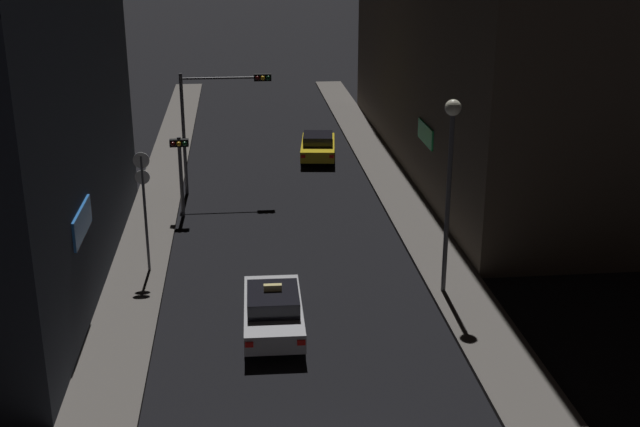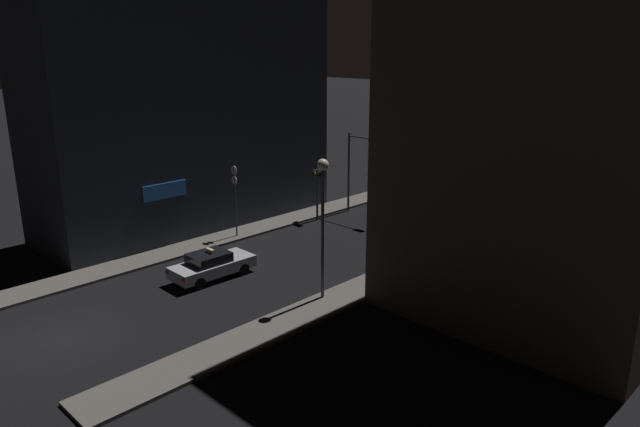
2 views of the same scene
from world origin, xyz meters
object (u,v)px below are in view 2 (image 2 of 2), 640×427
at_px(taxi, 212,265).
at_px(far_car, 472,204).
at_px(sign_pole_left, 235,194).
at_px(street_lamp_near_block, 323,201).
at_px(traffic_light_overhead, 365,158).
at_px(traffic_light_left_kerb, 317,184).

xyz_separation_m(taxi, far_car, (3.43, 20.07, -0.00)).
distance_m(sign_pole_left, street_lamp_near_block, 10.87).
bearing_deg(sign_pole_left, street_lamp_near_block, -15.40).
bearing_deg(traffic_light_overhead, sign_pole_left, -104.15).
height_order(traffic_light_overhead, sign_pole_left, traffic_light_overhead).
xyz_separation_m(traffic_light_overhead, sign_pole_left, (-2.40, -9.52, -1.31)).
xyz_separation_m(far_car, traffic_light_overhead, (-5.35, -5.60, 3.40)).
bearing_deg(street_lamp_near_block, taxi, -160.58).
bearing_deg(taxi, traffic_light_left_kerb, 107.01).
bearing_deg(traffic_light_overhead, traffic_light_left_kerb, -115.31).
relative_size(far_car, traffic_light_overhead, 0.80).
xyz_separation_m(taxi, street_lamp_near_block, (5.98, 2.11, 4.15)).
relative_size(traffic_light_overhead, sign_pole_left, 1.29).
distance_m(taxi, traffic_light_overhead, 14.98).
bearing_deg(street_lamp_near_block, traffic_light_left_kerb, 135.89).
bearing_deg(street_lamp_near_block, sign_pole_left, 164.60).
height_order(traffic_light_overhead, street_lamp_near_block, street_lamp_near_block).
relative_size(taxi, traffic_light_left_kerb, 1.25).
distance_m(traffic_light_overhead, traffic_light_left_kerb, 3.89).
relative_size(traffic_light_overhead, traffic_light_left_kerb, 1.61).
height_order(taxi, sign_pole_left, sign_pole_left).
distance_m(taxi, traffic_light_left_kerb, 11.90).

